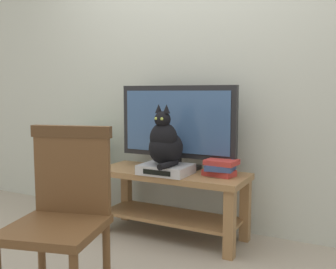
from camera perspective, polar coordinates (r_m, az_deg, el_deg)
name	(u,v)px	position (r m, az deg, el deg)	size (l,w,h in m)	color
ground_plane	(141,264)	(2.63, -4.00, -18.51)	(12.00, 12.00, 0.00)	gray
back_wall	(200,55)	(3.22, 4.69, 11.56)	(7.00, 0.12, 2.80)	#B7BCB2
tv_stand	(171,191)	(2.97, 0.46, -8.32)	(1.15, 0.45, 0.51)	olive
tv	(177,125)	(2.97, 1.34, 1.46)	(0.95, 0.20, 0.65)	black
media_box	(166,169)	(2.84, -0.32, -5.13)	(0.36, 0.28, 0.07)	#BCBCC1
cat	(165,143)	(2.79, -0.45, -1.27)	(0.24, 0.36, 0.44)	black
wooden_chair	(63,207)	(2.00, -15.26, -10.26)	(0.53, 0.53, 0.93)	brown
book_stack	(220,167)	(2.79, 7.73, -4.82)	(0.25, 0.20, 0.12)	#B2332D
potted_plant	(81,160)	(3.44, -12.71, -3.62)	(0.44, 0.44, 0.81)	#9E6B4C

